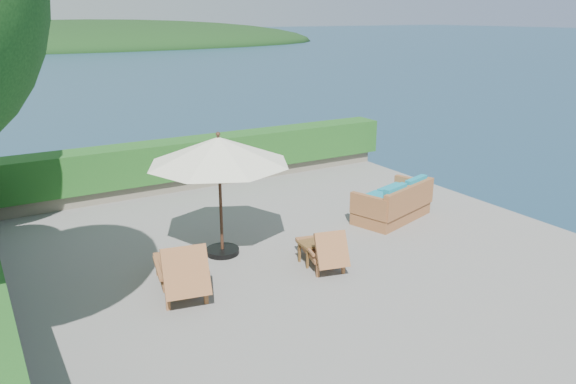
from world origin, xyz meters
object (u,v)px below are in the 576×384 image
wicker_loveseat (394,204)px  side_table (311,246)px  patio_umbrella (219,152)px  lounge_left (181,270)px  lounge_right (323,249)px

wicker_loveseat → side_table: bearing=-177.6°
side_table → wicker_loveseat: bearing=19.6°
patio_umbrella → wicker_loveseat: 4.63m
side_table → patio_umbrella: bearing=134.5°
lounge_left → wicker_loveseat: size_ratio=0.87×
lounge_right → side_table: (-0.13, 0.22, 0.01)m
lounge_left → wicker_loveseat: (5.58, 0.95, -0.06)m
lounge_right → wicker_loveseat: wicker_loveseat is taller
patio_umbrella → wicker_loveseat: patio_umbrella is taller
lounge_right → side_table: size_ratio=3.55×
lounge_left → lounge_right: bearing=4.0°
lounge_left → lounge_right: (2.70, -0.34, -0.08)m
side_table → wicker_loveseat: wicker_loveseat is taller
lounge_right → side_table: 0.26m
patio_umbrella → wicker_loveseat: size_ratio=1.31×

